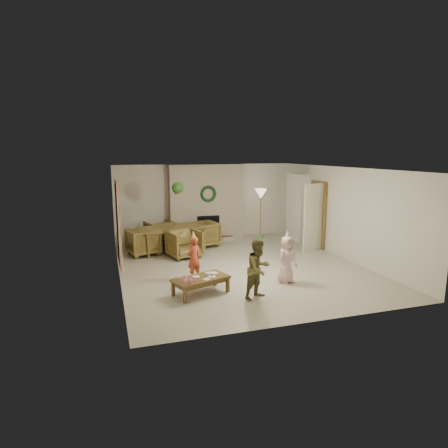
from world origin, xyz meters
name	(u,v)px	position (x,y,z in m)	size (l,w,h in m)	color
floor	(240,266)	(0.00, 0.00, 0.00)	(7.00, 7.00, 0.00)	#B7B29E
ceiling	(240,168)	(0.00, 0.00, 2.50)	(7.00, 7.00, 0.00)	white
wall_back	(205,201)	(0.00, 3.50, 1.25)	(7.00, 7.00, 0.00)	silver
wall_front	(311,253)	(0.00, -3.50, 1.25)	(7.00, 7.00, 0.00)	silver
wall_left	(117,225)	(-3.00, 0.00, 1.25)	(7.00, 7.00, 0.00)	silver
wall_right	(343,213)	(3.00, 0.00, 1.25)	(7.00, 7.00, 0.00)	silver
fireplace_mass	(207,202)	(0.00, 3.30, 1.25)	(2.50, 0.40, 2.50)	#4E1614
fireplace_hearth	(210,239)	(0.00, 2.95, 0.06)	(1.60, 0.30, 0.12)	maroon
fireplace_firebox	(208,227)	(0.00, 3.12, 0.45)	(0.75, 0.12, 0.75)	black
fireplace_wreath	(208,194)	(0.00, 3.07, 1.55)	(0.54, 0.54, 0.10)	#15391A
floor_lamp_base	(260,237)	(1.82, 3.00, 0.02)	(0.31, 0.31, 0.03)	gold
floor_lamp_post	(261,215)	(1.82, 3.00, 0.78)	(0.03, 0.03, 1.50)	gold
floor_lamp_shade	(261,194)	(1.82, 3.00, 1.50)	(0.40, 0.40, 0.33)	beige
bookshelf_carcass	(297,207)	(2.84, 2.30, 1.10)	(0.30, 1.00, 2.20)	white
bookshelf_shelf_a	(296,226)	(2.82, 2.30, 0.45)	(0.30, 0.92, 0.03)	white
bookshelf_shelf_b	(296,215)	(2.82, 2.30, 0.85)	(0.30, 0.92, 0.03)	white
bookshelf_shelf_c	(297,203)	(2.82, 2.30, 1.25)	(0.30, 0.92, 0.03)	white
bookshelf_shelf_d	(297,191)	(2.82, 2.30, 1.65)	(0.30, 0.92, 0.03)	white
books_row_lower	(298,223)	(2.80, 2.15, 0.59)	(0.20, 0.40, 0.24)	#B43721
books_row_mid	(295,210)	(2.80, 2.35, 0.99)	(0.20, 0.44, 0.24)	#2A4E9A
books_row_upper	(298,199)	(2.80, 2.20, 1.38)	(0.20, 0.36, 0.22)	gold
door_frame	(318,214)	(2.96, 1.20, 1.02)	(0.05, 0.86, 2.04)	brown
door_leaf	(313,218)	(2.58, 0.82, 1.00)	(0.05, 0.80, 2.00)	beige
curtain_panel	(118,223)	(-2.96, 0.20, 1.25)	(0.06, 1.20, 2.00)	#CAAB8E
dining_table	(171,239)	(-1.41, 2.09, 0.35)	(1.97, 1.10, 0.69)	brown
dining_chair_near	(184,244)	(-1.19, 1.25, 0.38)	(0.82, 0.84, 0.77)	brown
dining_chair_far	(160,233)	(-1.63, 2.93, 0.38)	(0.82, 0.84, 0.77)	brown
dining_chair_left	(144,242)	(-2.25, 1.87, 0.38)	(0.82, 0.84, 0.77)	brown
dining_chair_right	(203,234)	(-0.36, 2.36, 0.38)	(0.82, 0.84, 0.77)	brown
hanging_plant_cord	(177,180)	(-1.30, 1.50, 2.15)	(0.01, 0.01, 0.70)	tan
hanging_plant_pot	(178,192)	(-1.30, 1.50, 1.80)	(0.16, 0.16, 0.12)	#A05833
hanging_plant_foliage	(178,188)	(-1.30, 1.50, 1.92)	(0.32, 0.32, 0.32)	#1F4517
coffee_table_top	(201,279)	(-1.44, -1.62, 0.33)	(1.15, 0.57, 0.05)	brown
coffee_table_apron	(201,282)	(-1.44, -1.62, 0.27)	(1.06, 0.49, 0.07)	brown
coffee_leg_fl	(185,296)	(-1.85, -2.01, 0.15)	(0.06, 0.06, 0.30)	brown
coffee_leg_fr	(228,285)	(-0.87, -1.67, 0.15)	(0.06, 0.06, 0.30)	brown
coffee_leg_bl	(173,289)	(-2.01, -1.57, 0.15)	(0.06, 0.06, 0.30)	brown
coffee_leg_br	(215,279)	(-1.02, -1.23, 0.15)	(0.06, 0.06, 0.30)	brown
cup_a	(186,282)	(-1.81, -1.89, 0.39)	(0.06, 0.06, 0.08)	silver
cup_b	(181,279)	(-1.87, -1.72, 0.39)	(0.06, 0.06, 0.08)	silver
cup_c	(191,281)	(-1.70, -1.90, 0.39)	(0.06, 0.06, 0.08)	silver
cup_d	(187,279)	(-1.75, -1.73, 0.39)	(0.06, 0.06, 0.08)	silver
cup_e	(195,279)	(-1.60, -1.79, 0.39)	(0.06, 0.06, 0.08)	silver
cup_f	(190,277)	(-1.66, -1.62, 0.39)	(0.06, 0.06, 0.08)	silver
plate_a	(196,276)	(-1.51, -1.53, 0.36)	(0.16, 0.16, 0.01)	white
plate_b	(212,276)	(-1.20, -1.63, 0.36)	(0.16, 0.16, 0.01)	white
plate_c	(214,273)	(-1.09, -1.41, 0.36)	(0.16, 0.16, 0.01)	white
food_scoop	(212,275)	(-1.20, -1.63, 0.39)	(0.06, 0.06, 0.06)	tan
napkin_left	(207,279)	(-1.34, -1.76, 0.36)	(0.13, 0.13, 0.01)	#FFBBD8
napkin_right	(209,273)	(-1.20, -1.37, 0.36)	(0.13, 0.13, 0.01)	#FFBBD8
child_red	(194,258)	(-1.37, -0.69, 0.50)	(0.37, 0.24, 1.00)	#B34026
party_hat_red	(193,235)	(-1.37, -0.69, 1.05)	(0.14, 0.14, 0.19)	#ECDA4E
child_plaid	(259,269)	(-0.38, -2.17, 0.61)	(0.59, 0.46, 1.22)	brown
party_hat_plaid	(259,237)	(-0.38, -2.17, 1.26)	(0.14, 0.14, 0.20)	#51BE5A
child_pink	(287,259)	(0.58, -1.50, 0.53)	(0.52, 0.34, 1.07)	beige
party_hat_pink	(288,234)	(0.58, -1.50, 1.11)	(0.14, 0.14, 0.19)	silver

